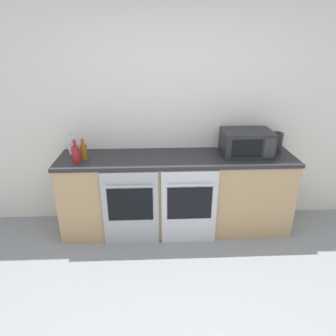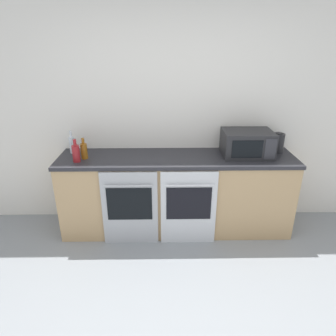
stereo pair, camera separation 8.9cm
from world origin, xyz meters
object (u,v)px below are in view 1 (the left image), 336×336
at_px(bottle_amber, 84,151).
at_px(bottle_red, 76,154).
at_px(oven_right, 189,208).
at_px(bottle_clear, 71,145).
at_px(oven_left, 131,209).
at_px(microwave, 246,143).
at_px(kettle, 276,142).

bearing_deg(bottle_amber, bottle_red, -123.33).
relative_size(oven_right, bottle_clear, 3.34).
bearing_deg(oven_left, bottle_red, 162.23).
height_order(oven_left, microwave, microwave).
bearing_deg(microwave, bottle_clear, 176.80).
bearing_deg(oven_right, kettle, 23.48).
distance_m(bottle_amber, kettle, 2.15).
distance_m(bottle_red, bottle_amber, 0.11).
height_order(oven_right, bottle_amber, bottle_amber).
bearing_deg(oven_right, microwave, 27.46).
height_order(oven_right, microwave, microwave).
bearing_deg(bottle_red, bottle_clear, 113.24).
distance_m(oven_right, microwave, 0.95).
xyz_separation_m(bottle_clear, kettle, (2.32, -0.00, 0.01)).
bearing_deg(bottle_red, bottle_amber, 56.67).
height_order(bottle_red, bottle_clear, bottle_clear).
bearing_deg(bottle_amber, oven_left, -28.57).
bearing_deg(oven_left, kettle, 15.14).
distance_m(oven_left, microwave, 1.45).
bearing_deg(microwave, oven_right, -152.54).
bearing_deg(bottle_red, oven_left, -17.77).
height_order(microwave, bottle_amber, microwave).
distance_m(bottle_red, kettle, 2.22).
relative_size(microwave, bottle_clear, 2.08).
bearing_deg(bottle_clear, bottle_red, -66.76).
height_order(bottle_red, kettle, bottle_red).
relative_size(oven_left, kettle, 3.80).
relative_size(bottle_red, kettle, 1.09).
relative_size(bottle_red, bottle_amber, 1.07).
bearing_deg(kettle, oven_right, -156.52).
xyz_separation_m(oven_left, microwave, (1.28, 0.34, 0.61)).
xyz_separation_m(bottle_red, kettle, (2.21, 0.27, 0.01)).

